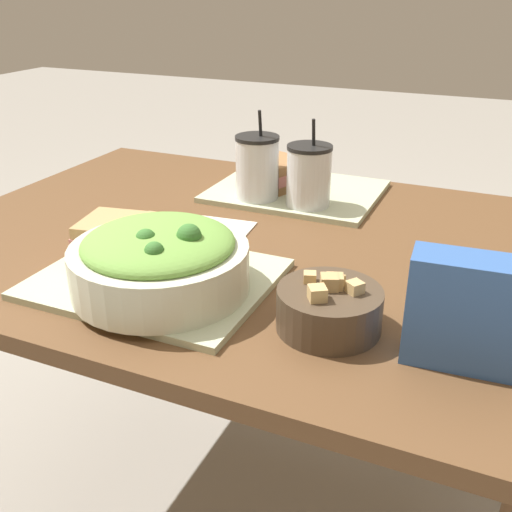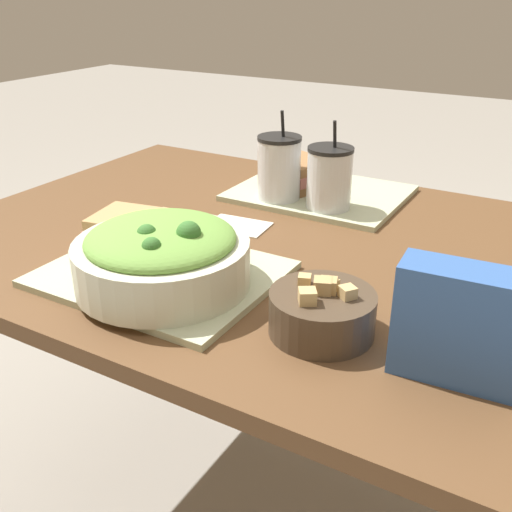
{
  "view_description": "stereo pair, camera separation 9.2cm",
  "coord_description": "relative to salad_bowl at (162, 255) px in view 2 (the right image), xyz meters",
  "views": [
    {
      "loc": [
        0.46,
        -0.97,
        1.19
      ],
      "look_at": [
        0.12,
        -0.21,
        0.8
      ],
      "focal_mm": 42.0,
      "sensor_mm": 36.0,
      "label": 1
    },
    {
      "loc": [
        0.54,
        -0.93,
        1.19
      ],
      "look_at": [
        0.12,
        -0.21,
        0.8
      ],
      "focal_mm": 42.0,
      "sensor_mm": 36.0,
      "label": 2
    }
  ],
  "objects": [
    {
      "name": "soup_bowl",
      "position": [
        0.27,
        0.01,
        -0.03
      ],
      "size": [
        0.15,
        0.15,
        0.08
      ],
      "color": "#473828",
      "rests_on": "dining_table"
    },
    {
      "name": "salad_bowl",
      "position": [
        0.0,
        0.0,
        0.0
      ],
      "size": [
        0.28,
        0.28,
        0.12
      ],
      "color": "beige",
      "rests_on": "tray_near"
    },
    {
      "name": "napkin_folded",
      "position": [
        -0.04,
        0.29,
        -0.06
      ],
      "size": [
        0.13,
        0.1,
        0.0
      ],
      "color": "silver",
      "rests_on": "dining_table"
    },
    {
      "name": "drink_cup_red",
      "position": [
        0.08,
        0.46,
        0.01
      ],
      "size": [
        0.1,
        0.1,
        0.19
      ],
      "color": "silver",
      "rests_on": "tray_far"
    },
    {
      "name": "baguette_near",
      "position": [
        -0.06,
        0.15,
        -0.02
      ],
      "size": [
        0.11,
        0.07,
        0.06
      ],
      "rotation": [
        0.0,
        0.0,
        1.63
      ],
      "color": "tan",
      "rests_on": "tray_near"
    },
    {
      "name": "ground_plane",
      "position": [
        0.01,
        0.27,
        -0.79
      ],
      "size": [
        12.0,
        12.0,
        0.0
      ],
      "primitive_type": "plane",
      "color": "gray"
    },
    {
      "name": "sandwich_near",
      "position": [
        -0.14,
        0.08,
        -0.02
      ],
      "size": [
        0.15,
        0.14,
        0.06
      ],
      "rotation": [
        0.0,
        0.0,
        0.18
      ],
      "color": "tan",
      "rests_on": "tray_near"
    },
    {
      "name": "drink_cup_dark",
      "position": [
        -0.04,
        0.46,
        0.01
      ],
      "size": [
        0.1,
        0.1,
        0.19
      ],
      "color": "silver",
      "rests_on": "tray_far"
    },
    {
      "name": "tray_near",
      "position": [
        -0.03,
        0.03,
        -0.06
      ],
      "size": [
        0.37,
        0.3,
        0.01
      ],
      "color": "#B2BC99",
      "rests_on": "dining_table"
    },
    {
      "name": "dining_table",
      "position": [
        0.01,
        0.27,
        -0.16
      ],
      "size": [
        1.21,
        0.92,
        0.73
      ],
      "color": "brown",
      "rests_on": "ground_plane"
    },
    {
      "name": "chip_bag",
      "position": [
        0.46,
        0.0,
        0.01
      ],
      "size": [
        0.16,
        0.07,
        0.15
      ],
      "rotation": [
        0.0,
        0.0,
        0.07
      ],
      "color": "#335BA3",
      "rests_on": "dining_table"
    },
    {
      "name": "tray_far",
      "position": [
        0.02,
        0.55,
        -0.06
      ],
      "size": [
        0.37,
        0.3,
        0.01
      ],
      "color": "#B2BC99",
      "rests_on": "dining_table"
    },
    {
      "name": "sandwich_far",
      "position": [
        -0.03,
        0.55,
        -0.02
      ],
      "size": [
        0.17,
        0.16,
        0.06
      ],
      "rotation": [
        0.0,
        0.0,
        -0.38
      ],
      "color": "olive",
      "rests_on": "tray_far"
    }
  ]
}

